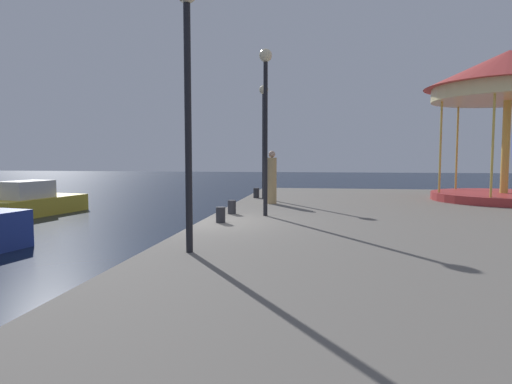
# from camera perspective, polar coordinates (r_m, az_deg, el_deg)

# --- Properties ---
(ground_plane) EXTENTS (120.00, 120.00, 0.00)m
(ground_plane) POSITION_cam_1_polar(r_m,az_deg,el_deg) (11.95, -7.00, -7.46)
(ground_plane) COLOR black
(quay_dock) EXTENTS (14.29, 25.10, 0.80)m
(quay_dock) POSITION_cam_1_polar(r_m,az_deg,el_deg) (12.13, 27.77, -5.84)
(quay_dock) COLOR slate
(quay_dock) RESTS_ON ground
(motorboat_yellow) EXTENTS (2.57, 4.70, 1.47)m
(motorboat_yellow) POSITION_cam_1_polar(r_m,az_deg,el_deg) (21.21, -26.46, -1.16)
(motorboat_yellow) COLOR gold
(motorboat_yellow) RESTS_ON ground
(carousel) EXTENTS (5.96, 5.96, 5.60)m
(carousel) POSITION_cam_1_polar(r_m,az_deg,el_deg) (19.45, 29.44, 11.36)
(carousel) COLOR #B23333
(carousel) RESTS_ON quay_dock
(lamp_post_near_edge) EXTENTS (0.36, 0.36, 4.60)m
(lamp_post_near_edge) POSITION_cam_1_polar(r_m,az_deg,el_deg) (7.97, -8.72, 14.92)
(lamp_post_near_edge) COLOR black
(lamp_post_near_edge) RESTS_ON quay_dock
(lamp_post_mid_promenade) EXTENTS (0.36, 0.36, 4.64)m
(lamp_post_mid_promenade) POSITION_cam_1_polar(r_m,az_deg,el_deg) (12.70, 1.22, 11.16)
(lamp_post_mid_promenade) COLOR black
(lamp_post_mid_promenade) RESTS_ON quay_dock
(lamp_post_far_end) EXTENTS (0.36, 0.36, 4.45)m
(lamp_post_far_end) POSITION_cam_1_polar(r_m,az_deg,el_deg) (17.73, 0.99, 8.91)
(lamp_post_far_end) COLOR black
(lamp_post_far_end) RESTS_ON quay_dock
(bollard_south) EXTENTS (0.24, 0.24, 0.40)m
(bollard_south) POSITION_cam_1_polar(r_m,az_deg,el_deg) (11.41, -4.53, -2.91)
(bollard_south) COLOR #2D2D33
(bollard_south) RESTS_ON quay_dock
(bollard_center) EXTENTS (0.24, 0.24, 0.40)m
(bollard_center) POSITION_cam_1_polar(r_m,az_deg,el_deg) (18.18, 0.04, -0.12)
(bollard_center) COLOR #2D2D33
(bollard_center) RESTS_ON quay_dock
(bollard_north) EXTENTS (0.24, 0.24, 0.40)m
(bollard_north) POSITION_cam_1_polar(r_m,az_deg,el_deg) (13.13, -3.09, -1.92)
(bollard_north) COLOR #2D2D33
(bollard_north) RESTS_ON quay_dock
(person_far_corner) EXTENTS (0.34, 0.34, 1.88)m
(person_far_corner) POSITION_cam_1_polar(r_m,az_deg,el_deg) (15.91, 2.03, 1.68)
(person_far_corner) COLOR tan
(person_far_corner) RESTS_ON quay_dock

